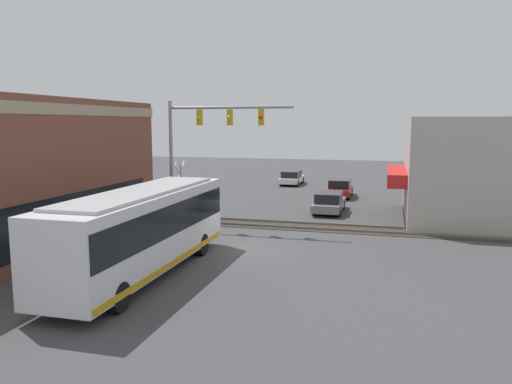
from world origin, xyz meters
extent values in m
plane|color=#424244|center=(0.00, 0.00, 0.00)|extent=(120.00, 120.00, 0.00)
cube|color=gray|center=(-2.78, 7.65, 6.59)|extent=(16.55, 0.36, 0.50)
cube|color=black|center=(-2.78, 7.55, 1.70)|extent=(13.74, 0.12, 2.20)
cube|color=#B2ADA3|center=(11.46, -11.59, 3.16)|extent=(11.48, 8.17, 6.31)
cube|color=red|center=(11.46, -6.95, 2.60)|extent=(8.04, 1.20, 0.80)
cube|color=silver|center=(-4.86, 2.80, 1.86)|extent=(11.19, 2.55, 2.86)
cube|color=black|center=(-4.86, 2.80, 2.29)|extent=(10.97, 2.59, 1.20)
cube|color=gold|center=(-4.86, 2.80, 0.59)|extent=(10.97, 2.58, 0.24)
cube|color=#A5A8AA|center=(-4.86, 2.80, 3.35)|extent=(9.51, 2.17, 0.12)
cylinder|color=black|center=(-1.47, 2.80, 0.50)|extent=(1.00, 2.57, 1.00)
cylinder|color=black|center=(-8.66, 2.80, 0.50)|extent=(1.00, 2.57, 1.00)
cylinder|color=gray|center=(4.75, 5.95, 3.62)|extent=(0.20, 0.20, 7.25)
cylinder|color=gray|center=(4.75, 2.31, 6.85)|extent=(0.16, 7.28, 0.16)
cube|color=gold|center=(4.75, 4.13, 6.30)|extent=(0.30, 0.27, 0.90)
sphere|color=yellow|center=(4.58, 4.13, 6.30)|extent=(0.20, 0.20, 0.20)
cube|color=gold|center=(4.75, 2.31, 6.30)|extent=(0.30, 0.27, 0.90)
sphere|color=yellow|center=(4.58, 2.31, 6.30)|extent=(0.20, 0.20, 0.20)
cube|color=gold|center=(4.75, 0.49, 6.30)|extent=(0.30, 0.27, 0.90)
sphere|color=red|center=(4.58, 0.49, 6.30)|extent=(0.20, 0.20, 0.20)
cylinder|color=gray|center=(4.07, 5.10, 1.80)|extent=(0.14, 0.14, 3.60)
cube|color=white|center=(4.07, 5.10, 3.10)|extent=(1.41, 0.06, 1.41)
cube|color=white|center=(4.07, 5.10, 3.10)|extent=(1.41, 0.06, 1.41)
cylinder|color=#38383A|center=(4.07, 5.10, 2.30)|extent=(0.08, 0.90, 0.08)
sphere|color=red|center=(4.02, 4.65, 2.30)|extent=(0.28, 0.28, 0.28)
sphere|color=red|center=(4.02, 5.55, 2.30)|extent=(0.28, 0.28, 0.28)
cube|color=#332D28|center=(6.00, 0.00, 0.01)|extent=(2.60, 60.00, 0.03)
cube|color=#6B6056|center=(5.28, 0.00, 0.07)|extent=(0.07, 60.00, 0.15)
cube|color=#6B6056|center=(6.72, 0.00, 0.07)|extent=(0.07, 60.00, 0.15)
cube|color=slate|center=(11.19, -2.60, 0.51)|extent=(4.76, 1.80, 0.51)
cube|color=black|center=(10.95, -2.60, 1.07)|extent=(2.62, 1.62, 0.62)
cylinder|color=black|center=(12.67, -2.60, 0.32)|extent=(0.64, 1.82, 0.64)
cylinder|color=black|center=(9.72, -2.60, 0.32)|extent=(0.64, 1.82, 0.64)
cube|color=#B21E19|center=(18.47, -2.60, 0.53)|extent=(4.39, 1.80, 0.55)
cube|color=black|center=(18.25, -2.60, 1.14)|extent=(2.42, 1.62, 0.66)
cylinder|color=black|center=(19.84, -2.60, 0.32)|extent=(0.64, 1.82, 0.64)
cylinder|color=black|center=(17.11, -2.60, 0.32)|extent=(0.64, 1.82, 0.64)
cube|color=silver|center=(25.67, 2.80, 0.50)|extent=(4.58, 1.80, 0.49)
cube|color=black|center=(25.44, 2.80, 1.05)|extent=(2.52, 1.62, 0.61)
cylinder|color=black|center=(27.09, 2.80, 0.32)|extent=(0.64, 1.82, 0.64)
cylinder|color=black|center=(24.25, 2.80, 0.32)|extent=(0.64, 1.82, 0.64)
camera|label=1|loc=(-22.20, -6.52, 5.98)|focal=35.00mm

